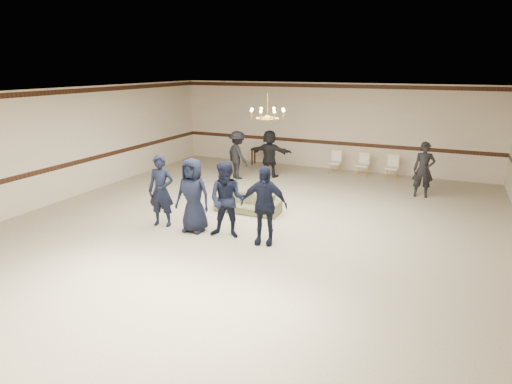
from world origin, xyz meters
TOP-DOWN VIEW (x-y plane):
  - room at (0.00, 0.00)m, footprint 12.01×14.01m
  - chair_rail at (0.00, 6.99)m, footprint 12.00×0.02m
  - crown_molding at (0.00, 6.99)m, footprint 12.00×0.02m
  - chandelier at (0.00, 1.00)m, footprint 0.94×0.94m
  - boy_a at (-2.08, -0.66)m, footprint 0.72×0.55m
  - boy_b at (-1.18, -0.66)m, footprint 0.89×0.61m
  - boy_c at (-0.28, -0.66)m, footprint 0.96×0.81m
  - boy_d at (0.62, -0.66)m, footprint 1.10×0.64m
  - settee at (-0.59, 1.10)m, footprint 1.76×0.71m
  - adult_left at (-2.43, 4.20)m, footprint 1.24×1.10m
  - adult_mid at (-1.53, 4.90)m, footprint 1.56×0.56m
  - adult_right at (3.57, 4.50)m, footprint 0.64×0.45m
  - banquet_chair_left at (0.49, 6.25)m, footprint 0.41×0.41m
  - banquet_chair_mid at (1.49, 6.25)m, footprint 0.42×0.42m
  - banquet_chair_right at (2.49, 6.25)m, footprint 0.44×0.44m
  - console_table at (-2.51, 6.45)m, footprint 0.80×0.37m

SIDE VIEW (x-z plane):
  - settee at x=-0.59m, z-range 0.00..0.51m
  - console_table at x=-2.51m, z-range 0.00..0.66m
  - banquet_chair_left at x=0.49m, z-range 0.00..0.83m
  - banquet_chair_mid at x=1.49m, z-range 0.00..0.83m
  - banquet_chair_right at x=2.49m, z-range 0.00..0.83m
  - adult_left at x=-2.43m, z-range 0.00..1.66m
  - adult_mid at x=-1.53m, z-range 0.00..1.66m
  - adult_right at x=3.57m, z-range 0.00..1.66m
  - boy_a at x=-2.08m, z-range 0.00..1.76m
  - boy_b at x=-1.18m, z-range 0.00..1.76m
  - boy_c at x=-0.28m, z-range 0.00..1.76m
  - boy_d at x=0.62m, z-range 0.00..1.76m
  - chair_rail at x=0.00m, z-range 0.93..1.07m
  - room at x=0.00m, z-range -0.01..3.20m
  - chandelier at x=0.00m, z-range 2.43..3.32m
  - crown_molding at x=0.00m, z-range 3.01..3.15m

